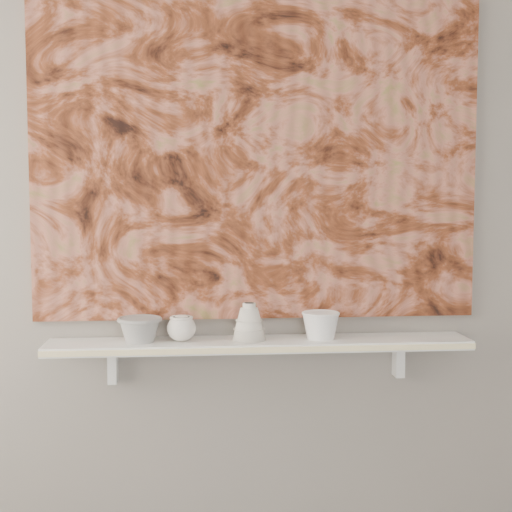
{
  "coord_description": "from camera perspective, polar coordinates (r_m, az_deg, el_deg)",
  "views": [
    {
      "loc": [
        -0.22,
        -0.81,
        1.4
      ],
      "look_at": [
        -0.01,
        1.49,
        1.21
      ],
      "focal_mm": 50.0,
      "sensor_mm": 36.0,
      "label": 1
    }
  ],
  "objects": [
    {
      "name": "bowl_grey",
      "position": [
        2.36,
        -9.28,
        -5.8
      ],
      "size": [
        0.16,
        0.16,
        0.08
      ],
      "primitive_type": null,
      "rotation": [
        0.0,
        0.0,
        0.12
      ],
      "color": "gray",
      "rests_on": "shelf"
    },
    {
      "name": "shelf_stripe",
      "position": [
        2.29,
        0.54,
        -7.54
      ],
      "size": [
        1.4,
        0.01,
        0.02
      ],
      "primitive_type": "cube",
      "color": "#F8E6A5",
      "rests_on": "shelf"
    },
    {
      "name": "cup_cream",
      "position": [
        2.36,
        -5.98,
        -5.76
      ],
      "size": [
        0.1,
        0.1,
        0.09
      ],
      "primitive_type": null,
      "rotation": [
        0.0,
        0.0,
        -0.09
      ],
      "color": "white",
      "rests_on": "shelf"
    },
    {
      "name": "bracket_right",
      "position": [
        2.55,
        11.32,
        -8.09
      ],
      "size": [
        0.03,
        0.06,
        0.12
      ],
      "primitive_type": "cube",
      "color": "white",
      "rests_on": "wall_back"
    },
    {
      "name": "shelf",
      "position": [
        2.38,
        0.32,
        -7.07
      ],
      "size": [
        1.4,
        0.18,
        0.03
      ],
      "primitive_type": "cube",
      "color": "white",
      "rests_on": "wall_back"
    },
    {
      "name": "bowl_white",
      "position": [
        2.39,
        5.19,
        -5.53
      ],
      "size": [
        0.14,
        0.14,
        0.09
      ],
      "primitive_type": null,
      "rotation": [
        0.0,
        0.0,
        -0.16
      ],
      "color": "white",
      "rests_on": "shelf"
    },
    {
      "name": "bell_vessel",
      "position": [
        2.36,
        -0.56,
        -5.26
      ],
      "size": [
        0.15,
        0.15,
        0.12
      ],
      "primitive_type": null,
      "rotation": [
        0.0,
        0.0,
        -0.42
      ],
      "color": "silver",
      "rests_on": "shelf"
    },
    {
      "name": "wall_back",
      "position": [
        2.42,
        0.11,
        3.51
      ],
      "size": [
        3.6,
        0.0,
        3.6
      ],
      "primitive_type": "plane",
      "rotation": [
        1.57,
        0.0,
        0.0
      ],
      "color": "gray",
      "rests_on": "floor"
    },
    {
      "name": "painting",
      "position": [
        2.41,
        0.14,
        8.02
      ],
      "size": [
        1.5,
        0.02,
        1.1
      ],
      "primitive_type": "cube",
      "color": "brown",
      "rests_on": "wall_back"
    },
    {
      "name": "bracket_left",
      "position": [
        2.46,
        -11.39,
        -8.54
      ],
      "size": [
        0.03,
        0.06,
        0.12
      ],
      "primitive_type": "cube",
      "color": "white",
      "rests_on": "wall_back"
    },
    {
      "name": "house_motif",
      "position": [
        2.48,
        10.55,
        0.74
      ],
      "size": [
        0.09,
        0.0,
        0.08
      ],
      "primitive_type": "cube",
      "color": "black",
      "rests_on": "painting"
    }
  ]
}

